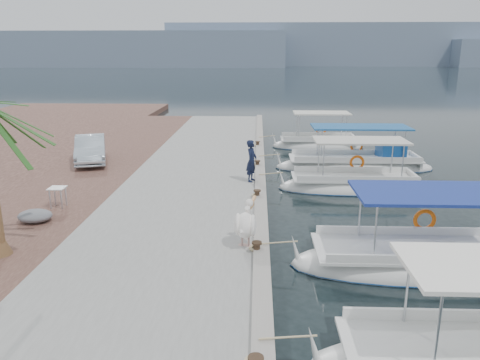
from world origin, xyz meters
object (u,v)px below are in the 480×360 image
(fishing_caique_d, at_px, (356,166))
(fishing_caique_e, at_px, (318,146))
(pelican, at_px, (246,224))
(fishing_caique_b, at_px, (425,264))
(fishing_caique_c, at_px, (353,187))
(fisherman, at_px, (252,161))
(parked_car, at_px, (91,149))

(fishing_caique_d, distance_m, fishing_caique_e, 5.75)
(fishing_caique_e, bearing_deg, pelican, -103.75)
(fishing_caique_b, relative_size, fishing_caique_c, 1.15)
(fishing_caique_b, bearing_deg, fishing_caique_c, 93.56)
(pelican, relative_size, fisherman, 0.92)
(fishing_caique_e, height_order, pelican, fishing_caique_e)
(fishing_caique_b, relative_size, pelican, 4.61)
(pelican, height_order, fisherman, fisherman)
(fishing_caique_c, height_order, fishing_caique_e, same)
(fishing_caique_e, bearing_deg, fishing_caique_c, -87.54)
(fishing_caique_b, height_order, fisherman, fisherman)
(fishing_caique_c, xyz_separation_m, fishing_caique_d, (0.87, 3.81, 0.06))
(pelican, bearing_deg, fishing_caique_e, 76.25)
(fishing_caique_d, bearing_deg, fisherman, -140.67)
(fishing_caique_d, height_order, pelican, fishing_caique_d)
(pelican, xyz_separation_m, parked_car, (-8.02, 10.19, 0.01))
(fishing_caique_b, bearing_deg, parked_car, 141.32)
(fishing_caique_b, xyz_separation_m, fishing_caique_c, (-0.48, 7.72, 0.00))
(pelican, bearing_deg, parked_car, 128.21)
(fishing_caique_c, height_order, pelican, fishing_caique_c)
(fishing_caique_d, bearing_deg, parked_car, -175.36)
(fishing_caique_b, height_order, fishing_caique_c, same)
(fishing_caique_d, height_order, parked_car, fishing_caique_d)
(fisherman, xyz_separation_m, parked_car, (-8.08, 3.29, -0.23))
(fishing_caique_c, bearing_deg, pelican, -121.28)
(pelican, bearing_deg, fishing_caique_c, 58.72)
(fishing_caique_b, relative_size, fishing_caique_e, 1.31)
(fishing_caique_d, relative_size, parked_car, 2.01)
(fishing_caique_b, relative_size, fisherman, 4.23)
(pelican, relative_size, parked_car, 0.41)
(parked_car, bearing_deg, fisherman, -39.98)
(fishing_caique_e, height_order, parked_car, fishing_caique_e)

